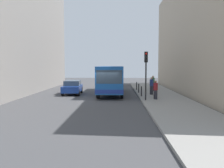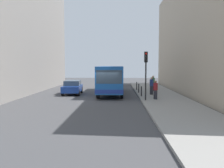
% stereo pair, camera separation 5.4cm
% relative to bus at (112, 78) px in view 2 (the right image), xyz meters
% --- Properties ---
extents(ground_plane, '(80.00, 80.00, 0.00)m').
position_rel_bus_xyz_m(ground_plane, '(-0.48, -5.03, -1.73)').
color(ground_plane, '#424244').
extents(sidewalk, '(4.40, 40.00, 0.15)m').
position_rel_bus_xyz_m(sidewalk, '(4.92, -5.03, -1.65)').
color(sidewalk, gray).
rests_on(sidewalk, ground).
extents(building_right, '(7.00, 32.00, 13.12)m').
position_rel_bus_xyz_m(building_right, '(11.02, -1.03, 4.83)').
color(building_right, '#B2A38C').
rests_on(building_right, ground).
extents(bus, '(2.63, 11.04, 3.00)m').
position_rel_bus_xyz_m(bus, '(0.00, 0.00, 0.00)').
color(bus, '#19519E').
rests_on(bus, ground).
extents(car_beside_bus, '(2.06, 4.49, 1.48)m').
position_rel_bus_xyz_m(car_beside_bus, '(-4.20, -0.72, -0.94)').
color(car_beside_bus, navy).
rests_on(car_beside_bus, ground).
extents(car_behind_bus, '(1.97, 4.45, 1.48)m').
position_rel_bus_xyz_m(car_behind_bus, '(-0.04, 10.78, -0.94)').
color(car_behind_bus, maroon).
rests_on(car_behind_bus, ground).
extents(traffic_light, '(0.28, 0.33, 4.10)m').
position_rel_bus_xyz_m(traffic_light, '(3.07, -6.25, 1.28)').
color(traffic_light, black).
rests_on(traffic_light, sidewalk).
extents(bollard_near, '(0.11, 0.11, 0.95)m').
position_rel_bus_xyz_m(bollard_near, '(2.97, -3.46, -1.10)').
color(bollard_near, black).
rests_on(bollard_near, sidewalk).
extents(bollard_mid, '(0.11, 0.11, 0.95)m').
position_rel_bus_xyz_m(bollard_mid, '(2.97, -0.31, -1.10)').
color(bollard_mid, black).
rests_on(bollard_mid, sidewalk).
extents(bollard_far, '(0.11, 0.11, 0.95)m').
position_rel_bus_xyz_m(bollard_far, '(2.97, 2.84, -1.10)').
color(bollard_far, black).
rests_on(bollard_far, sidewalk).
extents(pedestrian_near_signal, '(0.38, 0.38, 1.64)m').
position_rel_bus_xyz_m(pedestrian_near_signal, '(4.00, -5.63, -0.76)').
color(pedestrian_near_signal, '#26262D').
rests_on(pedestrian_near_signal, sidewalk).
extents(pedestrian_mid_sidewalk, '(0.38, 0.38, 1.78)m').
position_rel_bus_xyz_m(pedestrian_mid_sidewalk, '(4.12, -2.10, -0.68)').
color(pedestrian_mid_sidewalk, '#26262D').
rests_on(pedestrian_mid_sidewalk, sidewalk).
extents(pedestrian_far_sidewalk, '(0.38, 0.38, 1.79)m').
position_rel_bus_xyz_m(pedestrian_far_sidewalk, '(4.72, 1.17, -0.67)').
color(pedestrian_far_sidewalk, '#26262D').
rests_on(pedestrian_far_sidewalk, sidewalk).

